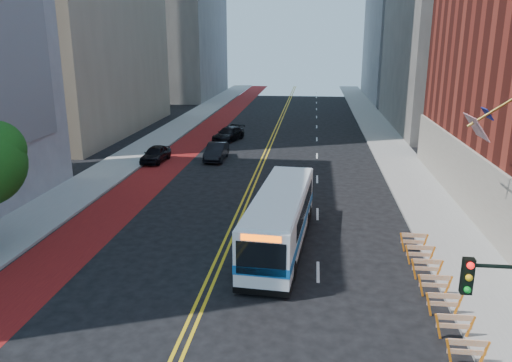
{
  "coord_description": "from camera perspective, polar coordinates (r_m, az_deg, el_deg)",
  "views": [
    {
      "loc": [
        4.36,
        -15.33,
        10.45
      ],
      "look_at": [
        1.66,
        8.0,
        3.73
      ],
      "focal_mm": 35.0,
      "sensor_mm": 36.0,
      "label": 1
    }
  ],
  "objects": [
    {
      "name": "center_line_inner",
      "position": [
        46.74,
        0.86,
        3.04
      ],
      "size": [
        0.14,
        140.0,
        0.01
      ],
      "primitive_type": "cube",
      "color": "gold",
      "rests_on": "ground"
    },
    {
      "name": "sidewalk_right",
      "position": [
        47.12,
        15.77,
        2.63
      ],
      "size": [
        4.0,
        140.0,
        0.15
      ],
      "primitive_type": "cube",
      "color": "gray",
      "rests_on": "ground"
    },
    {
      "name": "ground",
      "position": [
        19.06,
        -8.12,
        -17.47
      ],
      "size": [
        160.0,
        160.0,
        0.0
      ],
      "primitive_type": "plane",
      "color": "black",
      "rests_on": "ground"
    },
    {
      "name": "car_c",
      "position": [
        53.18,
        -3.17,
        5.38
      ],
      "size": [
        3.34,
        5.22,
        1.41
      ],
      "primitive_type": "imported",
      "rotation": [
        0.0,
        0.0,
        -0.31
      ],
      "color": "black",
      "rests_on": "ground"
    },
    {
      "name": "transit_bus",
      "position": [
        25.7,
        2.83,
        -4.27
      ],
      "size": [
        3.24,
        11.12,
        3.01
      ],
      "rotation": [
        0.0,
        0.0,
        -0.08
      ],
      "color": "white",
      "rests_on": "ground"
    },
    {
      "name": "lane_dashes",
      "position": [
        54.34,
        6.96,
        4.76
      ],
      "size": [
        0.14,
        98.2,
        0.01
      ],
      "color": "silver",
      "rests_on": "ground"
    },
    {
      "name": "construction_barriers",
      "position": [
        21.79,
        20.19,
        -11.76
      ],
      "size": [
        1.42,
        10.91,
        1.0
      ],
      "color": "orange",
      "rests_on": "ground"
    },
    {
      "name": "car_a",
      "position": [
        44.67,
        -11.4,
        3.06
      ],
      "size": [
        1.97,
        4.31,
        1.43
      ],
      "primitive_type": "imported",
      "rotation": [
        0.0,
        0.0,
        -0.07
      ],
      "color": "black",
      "rests_on": "ground"
    },
    {
      "name": "car_b",
      "position": [
        44.68,
        -4.54,
        3.37
      ],
      "size": [
        1.59,
        4.54,
        1.5
      ],
      "primitive_type": "imported",
      "rotation": [
        0.0,
        0.0,
        0.0
      ],
      "color": "black",
      "rests_on": "ground"
    },
    {
      "name": "traffic_signal",
      "position": [
        14.51,
        26.9,
        -13.55
      ],
      "size": [
        2.21,
        0.34,
        5.07
      ],
      "color": "black",
      "rests_on": "sidewalk_right"
    },
    {
      "name": "sidewalk_left",
      "position": [
        49.29,
        -12.97,
        3.4
      ],
      "size": [
        4.0,
        140.0,
        0.15
      ],
      "primitive_type": "cube",
      "color": "gray",
      "rests_on": "ground"
    },
    {
      "name": "bus_lane_paint",
      "position": [
        48.16,
        -8.58,
        3.25
      ],
      "size": [
        3.6,
        140.0,
        0.01
      ],
      "primitive_type": "cube",
      "color": "#610D10",
      "rests_on": "ground"
    },
    {
      "name": "center_line_outer",
      "position": [
        46.7,
        1.3,
        3.03
      ],
      "size": [
        0.14,
        140.0,
        0.01
      ],
      "primitive_type": "cube",
      "color": "gold",
      "rests_on": "ground"
    }
  ]
}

